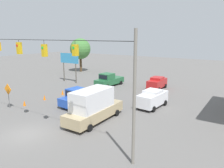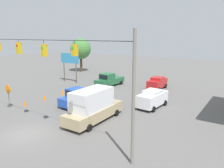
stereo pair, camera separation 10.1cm
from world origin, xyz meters
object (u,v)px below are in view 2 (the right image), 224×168
at_px(pickup_truck_blue_withflow_mid, 80,97).
at_px(work_zone_sign, 8,91).
at_px(pickup_truck_green_withflow_far, 109,80).
at_px(box_truck_tan_crossing_near, 93,106).
at_px(traffic_cone_second, 44,97).
at_px(sedan_red_oncoming_deep, 157,83).
at_px(traffic_cone_third, 63,92).
at_px(sedan_white_oncoming_far, 152,98).
at_px(tree_horizon_left, 81,49).
at_px(overhead_signal_span, 32,69).
at_px(traffic_cone_nearest, 24,103).
at_px(roadside_billboard, 70,61).

relative_size(pickup_truck_blue_withflow_mid, work_zone_sign, 1.91).
bearing_deg(pickup_truck_green_withflow_far, box_truck_tan_crossing_near, 118.78).
height_order(pickup_truck_green_withflow_far, traffic_cone_second, pickup_truck_green_withflow_far).
bearing_deg(sedan_red_oncoming_deep, traffic_cone_third, 46.96).
xyz_separation_m(sedan_red_oncoming_deep, sedan_white_oncoming_far, (-2.91, 8.54, 0.08)).
relative_size(pickup_truck_blue_withflow_mid, tree_horizon_left, 0.73).
height_order(overhead_signal_span, work_zone_sign, overhead_signal_span).
distance_m(sedan_red_oncoming_deep, traffic_cone_nearest, 19.10).
xyz_separation_m(pickup_truck_green_withflow_far, pickup_truck_blue_withflow_mid, (-2.92, 10.33, -0.00)).
height_order(sedan_red_oncoming_deep, pickup_truck_blue_withflow_mid, pickup_truck_blue_withflow_mid).
relative_size(pickup_truck_green_withflow_far, work_zone_sign, 1.97).
bearing_deg(sedan_white_oncoming_far, sedan_red_oncoming_deep, -71.20).
distance_m(pickup_truck_green_withflow_far, traffic_cone_second, 11.47).
relative_size(sedan_red_oncoming_deep, tree_horizon_left, 0.58).
relative_size(sedan_red_oncoming_deep, traffic_cone_nearest, 6.40).
bearing_deg(tree_horizon_left, sedan_white_oncoming_far, 148.28).
xyz_separation_m(pickup_truck_blue_withflow_mid, sedan_white_oncoming_far, (-7.39, -4.09, 0.07)).
bearing_deg(box_truck_tan_crossing_near, overhead_signal_span, 55.87).
distance_m(sedan_white_oncoming_far, traffic_cone_nearest, 14.93).
relative_size(pickup_truck_green_withflow_far, traffic_cone_nearest, 8.24).
height_order(overhead_signal_span, traffic_cone_second, overhead_signal_span).
bearing_deg(roadside_billboard, overhead_signal_span, 126.05).
bearing_deg(box_truck_tan_crossing_near, pickup_truck_blue_withflow_mid, -34.15).
bearing_deg(pickup_truck_blue_withflow_mid, sedan_white_oncoming_far, -151.04).
height_order(overhead_signal_span, tree_horizon_left, overhead_signal_span).
bearing_deg(traffic_cone_second, traffic_cone_third, -90.41).
bearing_deg(work_zone_sign, pickup_truck_green_withflow_far, -101.12).
relative_size(traffic_cone_nearest, traffic_cone_third, 1.00).
relative_size(box_truck_tan_crossing_near, traffic_cone_third, 10.10).
relative_size(traffic_cone_second, traffic_cone_third, 1.00).
bearing_deg(sedan_white_oncoming_far, work_zone_sign, 34.85).
distance_m(box_truck_tan_crossing_near, traffic_cone_second, 9.94).
relative_size(overhead_signal_span, sedan_white_oncoming_far, 4.18).
xyz_separation_m(box_truck_tan_crossing_near, tree_horizon_left, (20.88, -21.82, 3.59)).
bearing_deg(pickup_truck_blue_withflow_mid, pickup_truck_green_withflow_far, -74.22).
relative_size(sedan_white_oncoming_far, work_zone_sign, 1.60).
relative_size(box_truck_tan_crossing_near, pickup_truck_blue_withflow_mid, 1.26).
bearing_deg(traffic_cone_nearest, overhead_signal_span, 152.85).
height_order(sedan_white_oncoming_far, traffic_cone_nearest, sedan_white_oncoming_far).
relative_size(sedan_red_oncoming_deep, traffic_cone_second, 6.40).
xyz_separation_m(pickup_truck_green_withflow_far, tree_horizon_left, (13.57, -8.52, 4.16)).
xyz_separation_m(pickup_truck_green_withflow_far, traffic_cone_third, (2.31, 8.09, -0.64)).
bearing_deg(box_truck_tan_crossing_near, tree_horizon_left, -46.26).
xyz_separation_m(sedan_red_oncoming_deep, box_truck_tan_crossing_near, (0.09, 15.61, 0.57)).
height_order(pickup_truck_green_withflow_far, traffic_cone_third, pickup_truck_green_withflow_far).
xyz_separation_m(pickup_truck_blue_withflow_mid, roadside_billboard, (10.35, -9.02, 2.82)).
height_order(traffic_cone_nearest, traffic_cone_second, same).
height_order(pickup_truck_blue_withflow_mid, sedan_white_oncoming_far, pickup_truck_blue_withflow_mid).
bearing_deg(tree_horizon_left, traffic_cone_third, 124.13).
relative_size(work_zone_sign, tree_horizon_left, 0.38).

